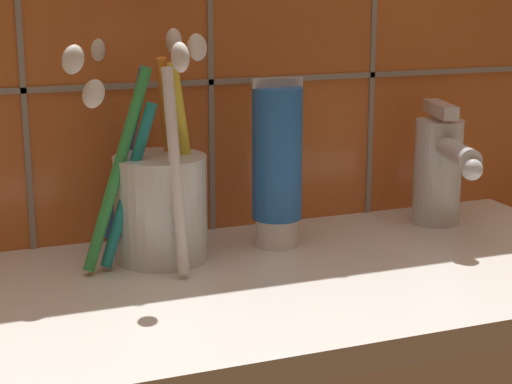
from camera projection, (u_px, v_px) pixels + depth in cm
name	position (u px, v px, depth cm)	size (l,w,h in cm)	color
sink_counter	(249.00, 290.00, 66.09)	(64.51, 28.36, 2.00)	silver
tile_wall_backsplash	(190.00, 25.00, 74.41)	(74.51, 1.72, 40.92)	#C6662D
toothbrush_cup	(158.00, 196.00, 69.11)	(12.79, 15.05, 18.63)	silver
toothpaste_tube	(277.00, 164.00, 72.29)	(4.45, 4.24, 14.46)	white
sink_faucet	(441.00, 167.00, 78.80)	(5.20, 11.91, 11.39)	silver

